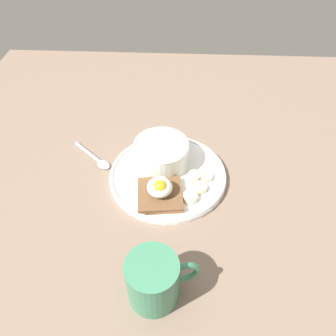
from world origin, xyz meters
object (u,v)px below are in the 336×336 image
oatmeal_bowl (161,153)px  toast_slice (160,195)px  banana_slice_right (206,177)px  banana_slice_left (194,176)px  spoon (96,159)px  banana_slice_back (190,197)px  banana_slice_front (200,187)px  coffee_mug (154,280)px  poached_egg (160,187)px

oatmeal_bowl → toast_slice: 10.55cm
oatmeal_bowl → banana_slice_right: (10.01, -4.46, -2.38)cm
toast_slice → banana_slice_left: size_ratio=3.49×
oatmeal_bowl → spoon: (-15.68, 1.20, -3.51)cm
toast_slice → banana_slice_back: same height
spoon → banana_slice_back: bearing=-27.8°
banana_slice_back → toast_slice: bearing=178.1°
banana_slice_front → banana_slice_left: 3.26cm
banana_slice_front → banana_slice_left: banana_slice_left is taller
oatmeal_bowl → banana_slice_back: size_ratio=2.86×
banana_slice_back → oatmeal_bowl: bearing=122.0°
coffee_mug → banana_slice_back: bearing=73.6°
poached_egg → banana_slice_right: (9.66, 5.98, -2.78)cm
banana_slice_right → coffee_mug: (-9.25, -25.91, 3.33)cm
toast_slice → banana_slice_front: toast_slice is taller
banana_slice_back → poached_egg: bearing=179.1°
toast_slice → coffee_mug: coffee_mug is taller
banana_slice_left → banana_slice_front: bearing=-68.2°
toast_slice → banana_slice_left: 9.01cm
banana_slice_back → spoon: size_ratio=0.41×
toast_slice → banana_slice_right: (9.68, 5.87, -0.27)cm
oatmeal_bowl → banana_slice_right: size_ratio=3.85×
banana_slice_left → coffee_mug: bearing=-104.4°
oatmeal_bowl → coffee_mug: 30.39cm
banana_slice_back → banana_slice_right: banana_slice_back is taller
banana_slice_back → spoon: 25.22cm
oatmeal_bowl → coffee_mug: bearing=-88.6°
toast_slice → poached_egg: poached_egg is taller
toast_slice → banana_slice_back: (6.26, -0.21, -0.11)cm
oatmeal_bowl → banana_slice_right: 11.21cm
banana_slice_back → coffee_mug: bearing=-106.4°
spoon → coffee_mug: bearing=-62.5°
poached_egg → banana_slice_left: (7.00, 5.76, -2.55)cm
oatmeal_bowl → banana_slice_left: 8.98cm
coffee_mug → oatmeal_bowl: bearing=91.4°
toast_slice → banana_slice_front: size_ratio=2.69×
poached_egg → coffee_mug: 19.94cm
banana_slice_left → banana_slice_right: (2.66, 0.22, -0.23)cm
banana_slice_front → oatmeal_bowl: bearing=138.1°
coffee_mug → toast_slice: bearing=91.2°
toast_slice → banana_slice_left: banana_slice_left is taller
banana_slice_back → coffee_mug: 20.91cm
poached_egg → banana_slice_right: bearing=31.8°
banana_slice_left → oatmeal_bowl: bearing=147.5°
spoon → banana_slice_front: bearing=-20.2°
oatmeal_bowl → banana_slice_back: oatmeal_bowl is taller
poached_egg → spoon: bearing=144.0°
poached_egg → banana_slice_front: poached_egg is taller
toast_slice → banana_slice_front: bearing=17.7°
coffee_mug → spoon: size_ratio=1.12×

